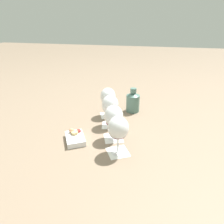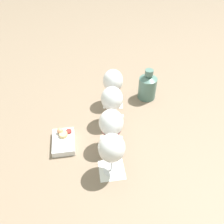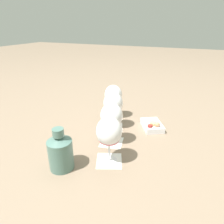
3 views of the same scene
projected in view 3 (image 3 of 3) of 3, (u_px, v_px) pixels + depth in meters
name	position (u px, v px, depth m)	size (l,w,h in m)	color
ground_plane	(112.00, 134.00, 0.99)	(8.00, 8.00, 0.00)	#7F6B56
tasting_card_0	(109.00, 161.00, 0.80)	(0.13, 0.13, 0.00)	white
tasting_card_1	(112.00, 142.00, 0.92)	(0.12, 0.12, 0.00)	white
tasting_card_2	(113.00, 127.00, 1.06)	(0.13, 0.13, 0.00)	white
tasting_card_3	(113.00, 117.00, 1.17)	(0.14, 0.14, 0.00)	white
wine_glass_0	(109.00, 133.00, 0.75)	(0.10, 0.10, 0.19)	white
wine_glass_1	(112.00, 117.00, 0.87)	(0.10, 0.10, 0.19)	white
wine_glass_2	(113.00, 105.00, 1.01)	(0.10, 0.10, 0.19)	white
wine_glass_3	(113.00, 96.00, 1.12)	(0.10, 0.10, 0.19)	white
ceramic_vase	(60.00, 151.00, 0.73)	(0.09, 0.09, 0.17)	#4C7066
snack_dish	(152.00, 125.00, 1.04)	(0.16, 0.15, 0.06)	silver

